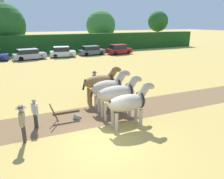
% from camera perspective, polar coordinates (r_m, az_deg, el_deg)
% --- Properties ---
extents(ground_plane, '(240.00, 240.00, 0.00)m').
position_cam_1_polar(ground_plane, '(10.04, -1.82, -13.97)').
color(ground_plane, tan).
extents(plowed_furrow_strip, '(34.74, 3.78, 0.01)m').
position_cam_1_polar(plowed_furrow_strip, '(12.28, -23.40, -9.32)').
color(plowed_furrow_strip, brown).
rests_on(plowed_furrow_strip, ground).
extents(hedgerow, '(65.95, 1.66, 3.18)m').
position_cam_1_polar(hedgerow, '(38.77, -20.07, 10.90)').
color(hedgerow, '#194719').
rests_on(hedgerow, ground).
extents(tree_center_right, '(7.50, 7.50, 8.39)m').
position_cam_1_polar(tree_center_right, '(42.86, -26.64, 14.76)').
color(tree_center_right, '#423323').
rests_on(tree_center_right, ground).
extents(tree_right, '(6.03, 6.03, 7.52)m').
position_cam_1_polar(tree_right, '(47.28, -2.94, 16.39)').
color(tree_right, '#423323').
rests_on(tree_right, ground).
extents(tree_far_right, '(4.49, 4.49, 7.55)m').
position_cam_1_polar(tree_far_right, '(52.36, 11.91, 17.00)').
color(tree_far_right, brown).
rests_on(tree_far_right, ground).
extents(church_spire, '(2.56, 2.56, 16.62)m').
position_cam_1_polar(church_spire, '(69.45, -26.91, 18.40)').
color(church_spire, gray).
rests_on(church_spire, ground).
extents(draft_horse_lead_left, '(2.79, 0.95, 2.34)m').
position_cam_1_polar(draft_horse_lead_left, '(11.03, 4.50, -3.41)').
color(draft_horse_lead_left, '#B2A38E').
rests_on(draft_horse_lead_left, ground).
extents(draft_horse_lead_right, '(2.90, 0.99, 2.39)m').
position_cam_1_polar(draft_horse_lead_right, '(12.13, 1.56, -1.05)').
color(draft_horse_lead_right, '#B2A38E').
rests_on(draft_horse_lead_right, ground).
extents(draft_horse_trail_left, '(2.73, 1.06, 2.45)m').
position_cam_1_polar(draft_horse_trail_left, '(13.32, -0.84, 0.48)').
color(draft_horse_trail_left, '#B2A38E').
rests_on(draft_horse_trail_left, ground).
extents(draft_horse_trail_right, '(2.85, 0.95, 2.41)m').
position_cam_1_polar(draft_horse_trail_right, '(14.51, -2.88, 2.06)').
color(draft_horse_trail_right, brown).
rests_on(draft_horse_trail_right, ground).
extents(plow, '(1.69, 0.47, 1.13)m').
position_cam_1_polar(plow, '(12.34, -11.22, -6.40)').
color(plow, '#4C331E').
rests_on(plow, ground).
extents(farmer_at_plow, '(0.29, 0.62, 1.54)m').
position_cam_1_polar(farmer_at_plow, '(11.74, -19.51, -5.41)').
color(farmer_at_plow, '#38332D').
rests_on(farmer_at_plow, ground).
extents(farmer_beside_team, '(0.44, 0.68, 1.77)m').
position_cam_1_polar(farmer_beside_team, '(16.16, -4.55, 2.29)').
color(farmer_beside_team, '#38332D').
rests_on(farmer_beside_team, ground).
extents(farmer_onlooker_left, '(0.44, 0.67, 1.75)m').
position_cam_1_polar(farmer_onlooker_left, '(10.50, -22.38, -7.56)').
color(farmer_onlooker_left, '#38332D').
rests_on(farmer_onlooker_left, ground).
extents(parked_car_center_left, '(4.66, 2.39, 1.52)m').
position_cam_1_polar(parked_car_center_left, '(33.80, -20.83, 8.55)').
color(parked_car_center_left, '#A8A8B2').
rests_on(parked_car_center_left, ground).
extents(parked_car_center, '(4.02, 2.36, 1.60)m').
position_cam_1_polar(parked_car_center, '(34.83, -12.84, 9.51)').
color(parked_car_center, silver).
rests_on(parked_car_center, ground).
extents(parked_car_center_right, '(4.26, 1.96, 1.48)m').
position_cam_1_polar(parked_car_center_right, '(36.34, -5.33, 10.09)').
color(parked_car_center_right, '#565B66').
rests_on(parked_car_center_right, ground).
extents(parked_car_right, '(4.28, 2.18, 1.60)m').
position_cam_1_polar(parked_car_right, '(37.23, 1.82, 10.41)').
color(parked_car_right, maroon).
rests_on(parked_car_right, ground).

